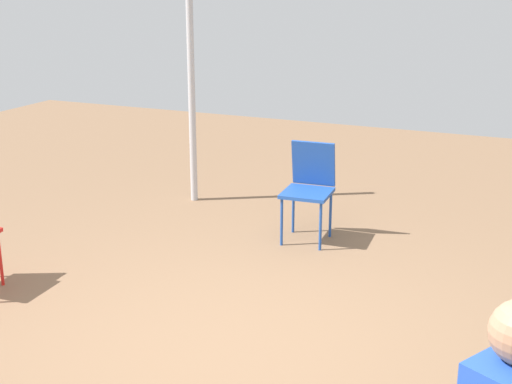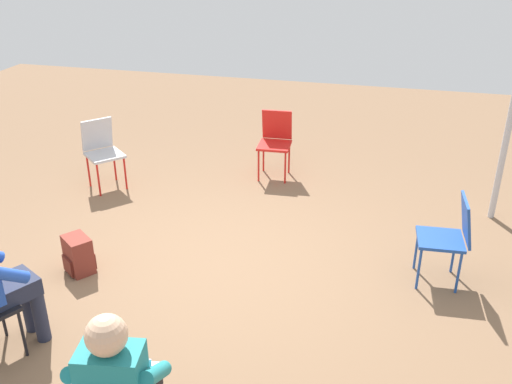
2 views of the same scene
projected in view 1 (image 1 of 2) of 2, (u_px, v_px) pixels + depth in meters
name	position (u px, v px, depth m)	size (l,w,h in m)	color
ground_plane	(228.00, 358.00, 4.31)	(14.00, 14.00, 0.00)	brown
chair_east	(309.00, 184.00, 6.12)	(0.46, 0.42, 0.85)	#1E4799
tent_pole_far	(192.00, 92.00, 7.00)	(0.07, 0.07, 2.22)	#B2B2B7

